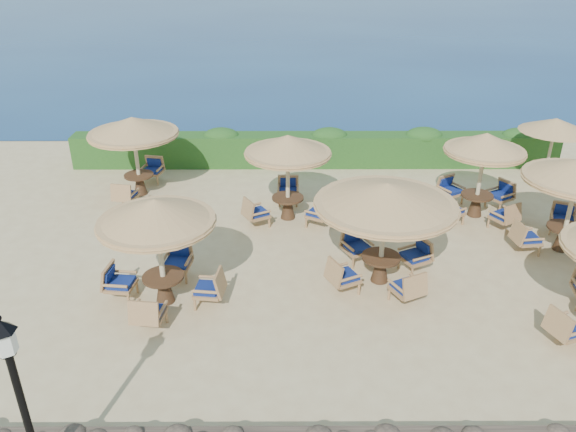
{
  "coord_description": "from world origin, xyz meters",
  "views": [
    {
      "loc": [
        -1.1,
        -12.66,
        7.71
      ],
      "look_at": [
        -1.06,
        0.24,
        1.3
      ],
      "focal_mm": 35.0,
      "sensor_mm": 36.0,
      "label": 1
    }
  ],
  "objects": [
    {
      "name": "cafe_set_1",
      "position": [
        1.23,
        -0.79,
        1.96
      ],
      "size": [
        3.42,
        3.42,
        2.65
      ],
      "color": "beige",
      "rests_on": "ground"
    },
    {
      "name": "hedge",
      "position": [
        0.0,
        7.2,
        0.6
      ],
      "size": [
        18.0,
        0.9,
        1.2
      ],
      "primitive_type": "cube",
      "color": "#1B4516",
      "rests_on": "ground"
    },
    {
      "name": "ground",
      "position": [
        0.0,
        0.0,
        0.0
      ],
      "size": [
        120.0,
        120.0,
        0.0
      ],
      "primitive_type": "plane",
      "color": "#CBB480",
      "rests_on": "ground"
    },
    {
      "name": "cafe_set_3",
      "position": [
        -5.97,
        4.54,
        2.03
      ],
      "size": [
        2.89,
        2.89,
        2.65
      ],
      "color": "beige",
      "rests_on": "ground"
    },
    {
      "name": "cafe_set_0",
      "position": [
        -3.96,
        -1.66,
        1.78
      ],
      "size": [
        2.86,
        2.86,
        2.65
      ],
      "color": "beige",
      "rests_on": "ground"
    },
    {
      "name": "lamp_post",
      "position": [
        -4.8,
        -6.8,
        1.55
      ],
      "size": [
        0.44,
        0.44,
        3.31
      ],
      "color": "black",
      "rests_on": "ground"
    },
    {
      "name": "cafe_set_4",
      "position": [
        -1.05,
        2.73,
        1.85
      ],
      "size": [
        2.77,
        2.69,
        2.65
      ],
      "color": "beige",
      "rests_on": "ground"
    },
    {
      "name": "cafe_set_6",
      "position": [
        6.46,
        0.76,
        1.91
      ],
      "size": [
        2.84,
        2.83,
        2.65
      ],
      "color": "beige",
      "rests_on": "ground"
    },
    {
      "name": "extra_parasol",
      "position": [
        7.8,
        5.2,
        2.17
      ],
      "size": [
        2.3,
        2.3,
        2.41
      ],
      "color": "beige",
      "rests_on": "ground"
    },
    {
      "name": "sea",
      "position": [
        0.0,
        70.0,
        0.0
      ],
      "size": [
        160.0,
        160.0,
        0.0
      ],
      "primitive_type": "plane",
      "color": "navy",
      "rests_on": "ground"
    },
    {
      "name": "cafe_set_5",
      "position": [
        4.73,
        2.9,
        1.7
      ],
      "size": [
        2.77,
        2.77,
        2.65
      ],
      "color": "beige",
      "rests_on": "ground"
    }
  ]
}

